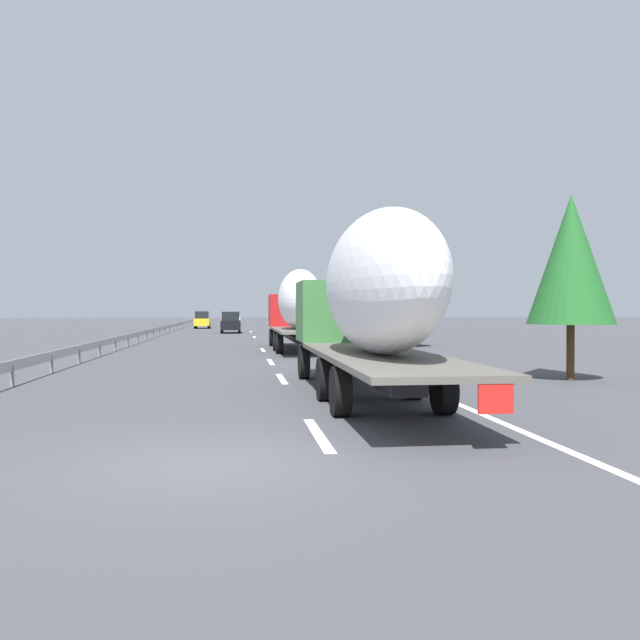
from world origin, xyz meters
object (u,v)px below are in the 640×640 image
object	(u,v)px
truck_trailing	(370,296)
car_black_suv	(231,322)
truck_lead	(297,306)
road_sign	(313,309)
car_white_van	(234,318)
car_yellow_coupe	(202,320)

from	to	relation	value
truck_trailing	car_black_suv	xyz separation A→B (m)	(46.78, 3.75, -1.54)
truck_lead	road_sign	xyz separation A→B (m)	(19.25, -3.10, -0.18)
truck_lead	car_white_van	xyz separation A→B (m)	(61.40, 3.53, -1.44)
truck_lead	car_black_suv	bearing A→B (deg)	7.80
car_white_van	car_yellow_coupe	xyz separation A→B (m)	(-18.48, 3.62, 0.03)
car_black_suv	car_white_van	bearing A→B (deg)	-0.36
car_white_van	road_sign	bearing A→B (deg)	-171.06
truck_lead	truck_trailing	xyz separation A→B (m)	(-19.44, 0.00, 0.13)
car_black_suv	car_yellow_coupe	xyz separation A→B (m)	(15.57, 3.40, -0.00)
truck_trailing	truck_lead	bearing A→B (deg)	-0.00
car_yellow_coupe	road_sign	world-z (taller)	road_sign
car_white_van	road_sign	distance (m)	42.68
car_black_suv	car_yellow_coupe	world-z (taller)	car_black_suv
truck_lead	road_sign	size ratio (longest dim) A/B	4.03
truck_trailing	car_black_suv	distance (m)	46.96
truck_lead	car_yellow_coupe	world-z (taller)	truck_lead
road_sign	truck_trailing	bearing A→B (deg)	175.42
car_black_suv	road_sign	size ratio (longest dim) A/B	1.33
truck_lead	car_white_van	distance (m)	61.51
car_black_suv	road_sign	world-z (taller)	road_sign
truck_lead	road_sign	world-z (taller)	truck_lead
truck_trailing	road_sign	xyz separation A→B (m)	(38.69, -3.10, -0.31)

